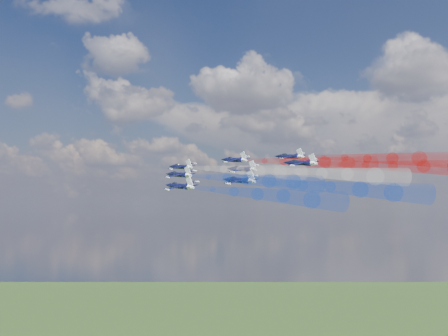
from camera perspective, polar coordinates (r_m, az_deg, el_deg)
The scene contains 16 objects.
jet_lead at distance 151.83m, azimuth -4.58°, elevation 0.12°, with size 8.87×11.08×2.96m, color black, non-canonical shape.
trail_lead at distance 132.71m, azimuth 1.82°, elevation -0.20°, with size 3.69×39.89×3.69m, color white, non-canonical shape.
jet_inner_left at distance 135.38m, azimuth -4.79°, elevation -0.72°, with size 8.87×11.08×2.96m, color black, non-canonical shape.
trail_inner_left at distance 116.34m, azimuth 2.49°, elevation -1.22°, with size 3.69×39.89×3.69m, color blue, non-canonical shape.
jet_inner_right at distance 149.28m, azimuth 1.16°, elevation 0.87°, with size 8.87×11.08×2.96m, color black, non-canonical shape.
trail_inner_right at distance 131.97m, azimuth 8.43°, elevation 0.64°, with size 3.69×39.89×3.69m, color red, non-canonical shape.
jet_outer_left at distance 121.54m, azimuth -4.69°, elevation -1.95°, with size 8.87×11.08×2.96m, color black, non-canonical shape.
trail_outer_left at distance 102.68m, azimuth 3.59°, elevation -2.74°, with size 3.69×39.89×3.69m, color blue, non-canonical shape.
jet_center_third at distance 133.26m, azimuth 2.00°, elevation -0.13°, with size 8.87×11.08×2.96m, color black, non-canonical shape.
trail_center_third at distance 116.40m, azimuth 10.38°, elevation -0.53°, with size 3.69×39.89×3.69m, color white, non-canonical shape.
jet_outer_right at distance 148.33m, azimuth 7.04°, elevation 1.22°, with size 8.87×11.08×2.96m, color black, non-canonical shape.
trail_outer_right at distance 133.06m, azimuth 15.04°, elevation 1.02°, with size 3.69×39.89×3.69m, color red, non-canonical shape.
jet_rear_left at distance 118.89m, azimuth 1.69°, elevation -1.33°, with size 8.87×11.08×2.96m, color black, non-canonical shape.
trail_rear_left at distance 102.12m, azimuth 11.21°, elevation -1.99°, with size 3.69×39.89×3.69m, color blue, non-canonical shape.
jet_rear_right at distance 130.56m, azimuth 8.21°, elevation 0.53°, with size 8.87×11.08×2.96m, color black, non-canonical shape.
trail_rear_right at distance 115.92m, azimuth 17.57°, elevation 0.21°, with size 3.69×39.89×3.69m, color red, non-canonical shape.
Camera 1 is at (66.57, -121.56, 141.91)m, focal length 42.90 mm.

